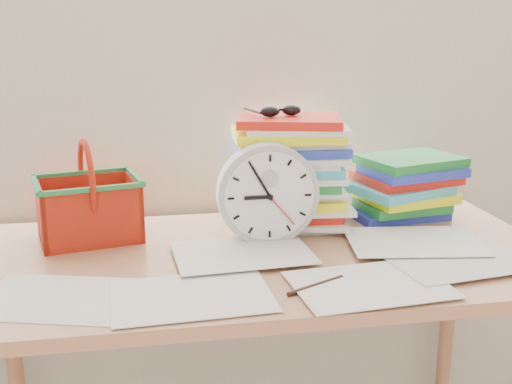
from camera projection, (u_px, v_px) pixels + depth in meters
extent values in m
cube|color=silver|center=(237.00, 15.00, 1.74)|extent=(2.40, 0.01, 2.50)
cube|color=#B67A55|center=(263.00, 259.00, 1.52)|extent=(1.40, 0.70, 0.03)
cylinder|color=#B67A55|center=(14.00, 362.00, 1.79)|extent=(0.04, 0.04, 0.72)
cylinder|color=#B67A55|center=(447.00, 324.00, 2.02)|extent=(0.04, 0.04, 0.72)
cylinder|color=#B3B3B3|center=(268.00, 194.00, 1.57)|extent=(0.25, 0.05, 0.25)
cylinder|color=black|center=(316.00, 285.00, 1.32)|extent=(0.14, 0.08, 0.01)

